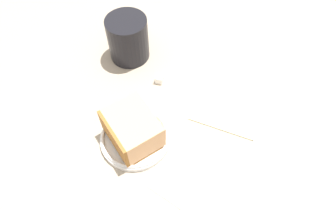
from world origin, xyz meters
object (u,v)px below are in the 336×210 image
Objects in this scene: cake_slice at (132,129)px; folded_napkin at (229,104)px; small_plate at (135,137)px; sugar_cube at (159,79)px; tea_mug at (128,38)px.

cake_slice reaches higher than folded_napkin.
small_plate is 1.07× the size of cake_slice.
cake_slice is at bearing -160.45° from folded_napkin.
sugar_cube is at bearing 69.73° from small_plate.
folded_napkin is at bearing -37.76° from tea_mug.
folded_napkin is at bearing 19.42° from small_plate.
sugar_cube is (5.53, 14.48, -3.42)cm from cake_slice.
small_plate is 1.01× the size of folded_napkin.
folded_napkin is (19.66, 6.93, -0.51)cm from small_plate.
folded_napkin is (19.90, 7.07, -3.95)cm from cake_slice.
small_plate is at bearing 30.05° from cake_slice.
small_plate and sugar_cube have the same top height.
sugar_cube reaches higher than folded_napkin.
sugar_cube is (5.29, 14.34, 0.01)cm from small_plate.
cake_slice is 15.87cm from sugar_cube.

